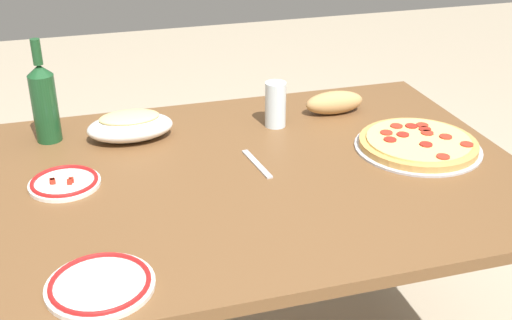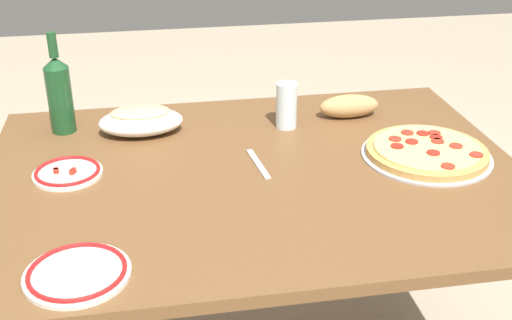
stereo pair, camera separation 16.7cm
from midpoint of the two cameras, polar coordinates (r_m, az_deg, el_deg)
dining_table at (r=1.73m, az=-2.76°, el=-3.93°), size 1.37×1.01×0.70m
pepperoni_pizza at (r=1.83m, az=11.35°, el=1.39°), size 0.35×0.35×0.03m
baked_pasta_dish at (r=1.89m, az=-13.40°, el=2.91°), size 0.24×0.15×0.08m
wine_bottle at (r=1.92m, az=-20.35°, el=4.77°), size 0.07×0.07×0.29m
water_glass at (r=1.91m, az=-0.79°, el=4.80°), size 0.06×0.06×0.13m
side_plate_near at (r=1.32m, az=-17.02°, el=-10.42°), size 0.21×0.21×0.02m
side_plate_far at (r=1.70m, az=-19.05°, el=-1.93°), size 0.17×0.17×0.02m
bread_loaf at (r=2.02m, az=4.49°, el=4.96°), size 0.18×0.08×0.07m
fork_left at (r=1.71m, az=-2.72°, el=-0.40°), size 0.04×0.17×0.00m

